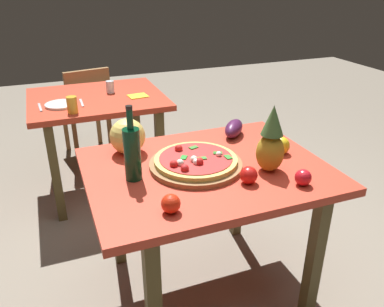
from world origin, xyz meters
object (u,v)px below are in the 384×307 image
pizza (195,160)px  tomato_near_board (249,175)px  background_table (98,111)px  napkin_folded (138,96)px  knife_utensil (82,103)px  bell_pepper (281,146)px  dining_chair (87,107)px  drinking_glass_juice (72,105)px  pizza_board (196,165)px  eggplant (234,128)px  wine_bottle (132,153)px  fork_utensil (40,107)px  pineapple_left (271,142)px  display_table (206,184)px  tomato_beside_pepper (171,204)px  drinking_glass_water (110,87)px  dinner_plate (61,105)px  melon (128,136)px  tomato_by_bottle (303,177)px

pizza → tomato_near_board: 0.28m
background_table → napkin_folded: size_ratio=7.05×
tomato_near_board → knife_utensil: 1.55m
pizza → bell_pepper: bearing=-1.2°
dining_chair → drinking_glass_juice: bearing=68.7°
pizza_board → eggplant: bearing=39.5°
background_table → pizza: 1.39m
wine_bottle → tomato_near_board: 0.53m
dining_chair → fork_utensil: dining_chair is taller
pineapple_left → tomato_near_board: (-0.15, -0.08, -0.10)m
pineapple_left → napkin_folded: 1.43m
display_table → drinking_glass_juice: size_ratio=10.27×
eggplant → tomato_near_board: 0.55m
wine_bottle → bell_pepper: wine_bottle is taller
drinking_glass_juice → tomato_beside_pepper: bearing=-80.0°
eggplant → tomato_near_board: eggplant is taller
pizza_board → drinking_glass_water: (-0.15, 1.41, 0.03)m
pineapple_left → tomato_beside_pepper: bearing=-162.6°
dining_chair → pizza: (0.28, -2.00, 0.33)m
background_table → drinking_glass_water: (0.12, 0.06, 0.16)m
pizza → dinner_plate: pizza is taller
tomato_beside_pepper → background_table: bearing=91.3°
pizza_board → tomato_near_board: tomato_near_board is taller
display_table → wine_bottle: (-0.35, 0.01, 0.23)m
tomato_near_board → napkin_folded: (-0.14, 1.47, -0.04)m
eggplant → dinner_plate: size_ratio=0.91×
drinking_glass_juice → fork_utensil: size_ratio=0.62×
melon → knife_utensil: (-0.13, 0.93, -0.09)m
dining_chair → pizza: 2.05m
tomato_by_bottle → pizza: bearing=139.3°
melon → bell_pepper: (0.73, -0.29, -0.05)m
pizza_board → bell_pepper: size_ratio=4.81×
display_table → pizza: size_ratio=2.87×
background_table → knife_utensil: size_ratio=5.49×
bell_pepper → eggplant: bearing=112.3°
background_table → tomato_beside_pepper: bearing=-88.7°
display_table → background_table: (-0.32, 1.36, -0.01)m
dining_chair → tomato_near_board: dining_chair is taller
melon → tomato_near_board: melon is taller
melon → dinner_plate: size_ratio=0.83×
dining_chair → pineapple_left: 2.28m
background_table → bell_pepper: (0.74, -1.36, 0.15)m
drinking_glass_water → knife_utensil: (-0.24, -0.20, -0.04)m
tomato_near_board → drinking_glass_juice: size_ratio=0.71×
melon → drinking_glass_water: bearing=84.3°
drinking_glass_juice → background_table: bearing=58.0°
tomato_near_board → tomato_beside_pepper: bearing=-166.4°
drinking_glass_water → knife_utensil: 0.32m
knife_utensil → fork_utensil: bearing=-179.4°
wine_bottle → pizza_board: bearing=1.0°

